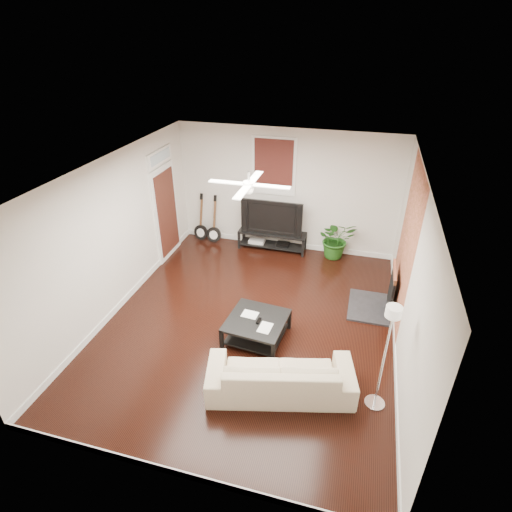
# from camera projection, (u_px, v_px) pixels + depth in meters

# --- Properties ---
(room) EXTENTS (5.01, 6.01, 2.81)m
(room) POSITION_uv_depth(u_px,v_px,m) (250.00, 254.00, 6.63)
(room) COLOR black
(room) RESTS_ON ground
(brick_accent) EXTENTS (0.02, 2.20, 2.80)m
(brick_accent) POSITION_uv_depth(u_px,v_px,m) (406.00, 246.00, 6.90)
(brick_accent) COLOR #A15934
(brick_accent) RESTS_ON floor
(fireplace) EXTENTS (0.80, 1.10, 0.92)m
(fireplace) POSITION_uv_depth(u_px,v_px,m) (380.00, 289.00, 7.43)
(fireplace) COLOR black
(fireplace) RESTS_ON floor
(window_back) EXTENTS (1.00, 0.06, 1.30)m
(window_back) POSITION_uv_depth(u_px,v_px,m) (274.00, 166.00, 8.91)
(window_back) COLOR #401111
(window_back) RESTS_ON wall_back
(door_left) EXTENTS (0.08, 1.00, 2.50)m
(door_left) POSITION_uv_depth(u_px,v_px,m) (165.00, 204.00, 8.86)
(door_left) COLOR white
(door_left) RESTS_ON wall_left
(tv_stand) EXTENTS (1.58, 0.42, 0.44)m
(tv_stand) POSITION_uv_depth(u_px,v_px,m) (272.00, 240.00, 9.60)
(tv_stand) COLOR black
(tv_stand) RESTS_ON floor
(tv) EXTENTS (1.42, 0.19, 0.81)m
(tv) POSITION_uv_depth(u_px,v_px,m) (273.00, 216.00, 9.31)
(tv) COLOR black
(tv) RESTS_ON tv_stand
(coffee_table) EXTENTS (1.03, 1.03, 0.40)m
(coffee_table) POSITION_uv_depth(u_px,v_px,m) (257.00, 329.00, 6.86)
(coffee_table) COLOR black
(coffee_table) RESTS_ON floor
(sofa) EXTENTS (2.23, 1.30, 0.61)m
(sofa) POSITION_uv_depth(u_px,v_px,m) (280.00, 374.00, 5.82)
(sofa) COLOR tan
(sofa) RESTS_ON floor
(floor_lamp) EXTENTS (0.34, 0.34, 1.71)m
(floor_lamp) POSITION_uv_depth(u_px,v_px,m) (384.00, 359.00, 5.32)
(floor_lamp) COLOR white
(floor_lamp) RESTS_ON floor
(potted_plant) EXTENTS (1.01, 0.94, 0.91)m
(potted_plant) POSITION_uv_depth(u_px,v_px,m) (336.00, 239.00, 9.16)
(potted_plant) COLOR #1F5618
(potted_plant) RESTS_ON floor
(guitar_left) EXTENTS (0.40, 0.32, 1.18)m
(guitar_left) POSITION_uv_depth(u_px,v_px,m) (200.00, 218.00, 9.80)
(guitar_left) COLOR black
(guitar_left) RESTS_ON floor
(guitar_right) EXTENTS (0.38, 0.28, 1.18)m
(guitar_right) POSITION_uv_depth(u_px,v_px,m) (213.00, 220.00, 9.70)
(guitar_right) COLOR black
(guitar_right) RESTS_ON floor
(ceiling_fan) EXTENTS (1.24, 1.24, 0.32)m
(ceiling_fan) POSITION_uv_depth(u_px,v_px,m) (249.00, 184.00, 6.03)
(ceiling_fan) COLOR white
(ceiling_fan) RESTS_ON ceiling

